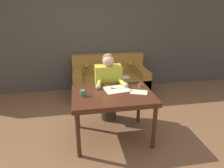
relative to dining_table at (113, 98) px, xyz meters
name	(u,v)px	position (x,y,z in m)	size (l,w,h in m)	color
ground_plane	(105,143)	(-0.15, -0.15, -0.68)	(16.00, 16.00, 0.00)	brown
wall_back	(90,36)	(-0.15, 2.13, 0.62)	(8.00, 0.06, 2.60)	#474238
dining_table	(113,98)	(0.00, 0.00, 0.00)	(1.19, 0.85, 0.76)	#472314
couch	(110,81)	(0.24, 1.70, -0.36)	(1.70, 0.86, 0.90)	olive
person	(108,87)	(0.03, 0.56, -0.05)	(0.52, 0.55, 1.23)	#33281E
pattern_paper_main	(117,89)	(0.09, 0.15, 0.08)	(0.43, 0.37, 0.00)	beige
pattern_paper_offcut	(139,92)	(0.39, -0.02, 0.08)	(0.30, 0.25, 0.00)	beige
scissors	(115,88)	(0.07, 0.18, 0.08)	(0.23, 0.10, 0.01)	silver
mug	(83,93)	(-0.44, -0.01, 0.13)	(0.11, 0.08, 0.09)	#47704C
thread_spool	(140,85)	(0.48, 0.19, 0.10)	(0.04, 0.04, 0.05)	red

